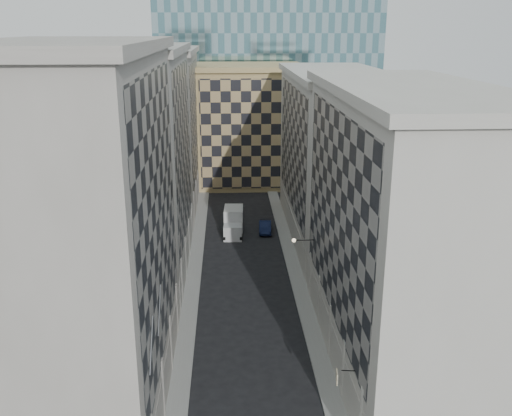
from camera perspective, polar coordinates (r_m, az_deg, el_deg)
name	(u,v)px	position (r m, az deg, el deg)	size (l,w,h in m)	color
sidewalk_west	(194,277)	(58.71, -6.27, -6.90)	(1.50, 100.00, 0.15)	gray
sidewalk_east	(296,275)	(59.00, 4.04, -6.70)	(1.50, 100.00, 0.15)	gray
bldg_left_a	(82,235)	(37.69, -16.99, -2.60)	(10.80, 22.80, 23.70)	gray
bldg_left_b	(135,163)	(58.55, -12.00, 4.39)	(10.80, 22.80, 22.70)	gray
bldg_left_c	(159,130)	(80.02, -9.64, 7.67)	(10.80, 22.80, 21.70)	gray
bldg_right_a	(401,230)	(42.70, 14.28, -2.13)	(10.80, 26.80, 20.70)	#B5B0A6
bldg_right_b	(333,156)	(68.08, 7.75, 5.18)	(10.80, 28.80, 19.70)	#B5B0A6
tan_block	(249,124)	(92.50, -0.68, 8.37)	(16.80, 14.80, 18.80)	tan
church_tower	(234,11)	(105.36, -2.19, 19.06)	(7.20, 7.20, 51.50)	#312C26
flagpoles_left	(156,326)	(33.86, -10.01, -11.57)	(0.10, 6.33, 2.33)	gray
bracket_lamp	(296,240)	(51.05, 4.01, -3.24)	(1.98, 0.36, 0.36)	black
box_truck	(233,223)	(70.18, -2.27, -1.51)	(2.56, 5.72, 3.08)	silver
dark_car	(265,227)	(70.81, 0.92, -1.88)	(1.47, 4.22, 1.39)	#0F1839
shop_sign	(338,377)	(36.93, 8.17, -16.35)	(1.21, 0.76, 0.85)	black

